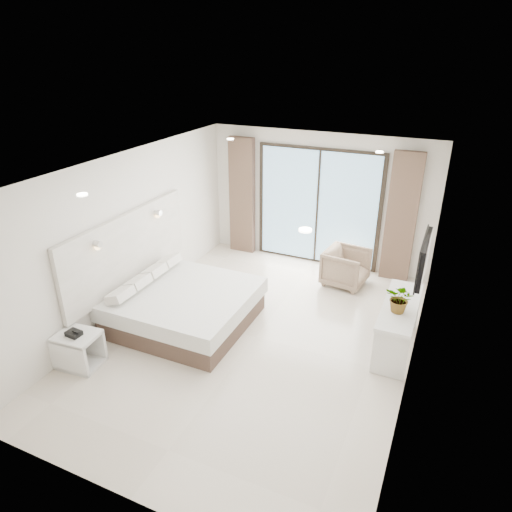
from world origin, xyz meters
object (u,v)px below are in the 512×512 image
Objects in this scene: bed at (184,306)px; armchair at (346,266)px; console_desk at (399,317)px; nightstand at (79,350)px.

armchair is at bearing 49.03° from bed.
console_desk is (3.29, 0.69, 0.25)m from bed.
armchair reaches higher than console_desk.
console_desk is 2.11m from armchair.
nightstand is 4.63m from console_desk.
nightstand is at bearing 151.46° from armchair.
armchair is (-1.20, 1.72, -0.17)m from console_desk.
bed is 3.37m from console_desk.
bed is 2.71× the size of armchair.
nightstand is 4.88m from armchair.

